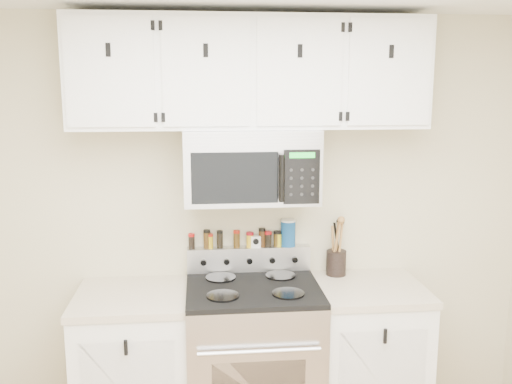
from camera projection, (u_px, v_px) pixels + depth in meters
back_wall at (248, 222)px, 3.52m from camera, size 3.50×0.01×2.50m
range at (253, 361)px, 3.35m from camera, size 0.76×0.65×1.10m
base_cabinet_left at (135, 369)px, 3.31m from camera, size 0.64×0.62×0.92m
base_cabinet_right at (366, 357)px, 3.45m from camera, size 0.64×0.62×0.92m
microwave at (251, 165)px, 3.26m from camera, size 0.76×0.44×0.42m
upper_cabinets at (250, 73)px, 3.19m from camera, size 2.00×0.35×0.62m
utensil_crock at (336, 261)px, 3.53m from camera, size 0.12×0.12×0.36m
kitchen_timer at (255, 241)px, 3.51m from camera, size 0.06×0.05×0.07m
salt_canister at (288, 233)px, 3.52m from camera, size 0.09×0.09×0.17m
spice_jar_0 at (192, 241)px, 3.47m from camera, size 0.04×0.04×0.09m
spice_jar_1 at (207, 239)px, 3.48m from camera, size 0.04×0.04×0.11m
spice_jar_2 at (210, 241)px, 3.48m from camera, size 0.04×0.04×0.09m
spice_jar_3 at (220, 239)px, 3.49m from camera, size 0.04×0.04×0.11m
spice_jar_4 at (237, 239)px, 3.50m from camera, size 0.04×0.04×0.11m
spice_jar_5 at (250, 240)px, 3.51m from camera, size 0.05×0.05×0.09m
spice_jar_6 at (262, 237)px, 3.51m from camera, size 0.04×0.04×0.12m
spice_jar_7 at (268, 239)px, 3.52m from camera, size 0.05×0.05×0.10m
spice_jar_8 at (277, 239)px, 3.52m from camera, size 0.04×0.04×0.10m
spice_jar_9 at (278, 239)px, 3.52m from camera, size 0.04×0.04×0.09m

